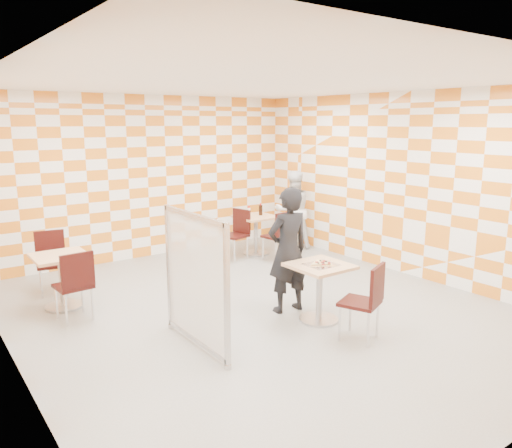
# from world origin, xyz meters

# --- Properties ---
(room_shell) EXTENTS (7.00, 7.00, 7.00)m
(room_shell) POSITION_xyz_m (0.00, 0.54, 1.50)
(room_shell) COLOR gray
(room_shell) RESTS_ON ground
(main_table) EXTENTS (0.70, 0.70, 0.75)m
(main_table) POSITION_xyz_m (0.41, -0.75, 0.51)
(main_table) COLOR tan
(main_table) RESTS_ON ground
(second_table) EXTENTS (0.70, 0.70, 0.75)m
(second_table) POSITION_xyz_m (1.69, 2.41, 0.51)
(second_table) COLOR tan
(second_table) RESTS_ON ground
(empty_table) EXTENTS (0.70, 0.70, 0.75)m
(empty_table) POSITION_xyz_m (-2.12, 1.66, 0.51)
(empty_table) COLOR tan
(empty_table) RESTS_ON ground
(chair_main_front) EXTENTS (0.55, 0.56, 0.92)m
(chair_main_front) POSITION_xyz_m (0.44, -1.52, 0.54)
(chair_main_front) COLOR black
(chair_main_front) RESTS_ON ground
(chair_second_front) EXTENTS (0.47, 0.47, 0.92)m
(chair_second_front) POSITION_xyz_m (1.74, 1.73, 0.54)
(chair_second_front) COLOR black
(chair_second_front) RESTS_ON ground
(chair_second_side) EXTENTS (0.51, 0.50, 0.92)m
(chair_second_side) POSITION_xyz_m (1.23, 2.34, 0.54)
(chair_second_side) COLOR black
(chair_second_side) RESTS_ON ground
(chair_empty_near) EXTENTS (0.45, 0.46, 0.92)m
(chair_empty_near) POSITION_xyz_m (-2.11, 1.04, 0.54)
(chair_empty_near) COLOR black
(chair_empty_near) RESTS_ON ground
(chair_empty_far) EXTENTS (0.49, 0.50, 0.92)m
(chair_empty_far) POSITION_xyz_m (-2.07, 2.41, 0.54)
(chair_empty_far) COLOR black
(chair_empty_far) RESTS_ON ground
(partition) EXTENTS (0.08, 1.38, 1.55)m
(partition) POSITION_xyz_m (-1.24, -0.50, 0.79)
(partition) COLOR white
(partition) RESTS_ON ground
(man_dark) EXTENTS (0.64, 0.45, 1.68)m
(man_dark) POSITION_xyz_m (0.30, -0.24, 0.84)
(man_dark) COLOR black
(man_dark) RESTS_ON ground
(man_white) EXTENTS (0.93, 0.83, 1.57)m
(man_white) POSITION_xyz_m (2.55, 2.33, 0.79)
(man_white) COLOR white
(man_white) RESTS_ON ground
(pizza_on_foil) EXTENTS (0.40, 0.40, 0.04)m
(pizza_on_foil) POSITION_xyz_m (0.41, -0.77, 0.77)
(pizza_on_foil) COLOR silver
(pizza_on_foil) RESTS_ON main_table
(sport_bottle) EXTENTS (0.06, 0.06, 0.20)m
(sport_bottle) POSITION_xyz_m (1.56, 2.46, 0.84)
(sport_bottle) COLOR white
(sport_bottle) RESTS_ON second_table
(soda_bottle) EXTENTS (0.07, 0.07, 0.23)m
(soda_bottle) POSITION_xyz_m (1.81, 2.42, 0.85)
(soda_bottle) COLOR black
(soda_bottle) RESTS_ON second_table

